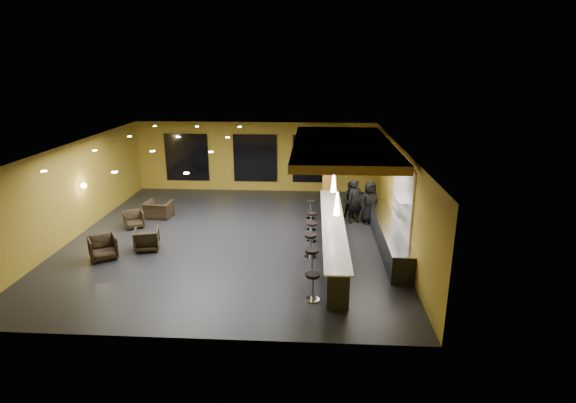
# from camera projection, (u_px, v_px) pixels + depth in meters

# --- Properties ---
(floor) EXTENTS (12.00, 13.00, 0.10)m
(floor) POSITION_uv_depth(u_px,v_px,m) (235.00, 238.00, 17.00)
(floor) COLOR black
(floor) RESTS_ON ground
(ceiling) EXTENTS (12.00, 13.00, 0.10)m
(ceiling) POSITION_uv_depth(u_px,v_px,m) (231.00, 144.00, 15.93)
(ceiling) COLOR black
(wall_back) EXTENTS (12.00, 0.10, 3.50)m
(wall_back) POSITION_uv_depth(u_px,v_px,m) (256.00, 157.00, 22.70)
(wall_back) COLOR #A68625
(wall_back) RESTS_ON floor
(wall_front) EXTENTS (12.00, 0.10, 3.50)m
(wall_front) POSITION_uv_depth(u_px,v_px,m) (183.00, 273.00, 10.22)
(wall_front) COLOR #A68625
(wall_front) RESTS_ON floor
(wall_left) EXTENTS (0.10, 13.00, 3.50)m
(wall_left) POSITION_uv_depth(u_px,v_px,m) (73.00, 190.00, 16.80)
(wall_left) COLOR #A68625
(wall_left) RESTS_ON floor
(wall_right) EXTENTS (0.10, 13.00, 3.50)m
(wall_right) POSITION_uv_depth(u_px,v_px,m) (399.00, 196.00, 16.13)
(wall_right) COLOR #A68625
(wall_right) RESTS_ON floor
(wood_soffit) EXTENTS (3.60, 8.00, 0.28)m
(wood_soffit) POSITION_uv_depth(u_px,v_px,m) (342.00, 146.00, 16.71)
(wood_soffit) COLOR #AA7B31
(wood_soffit) RESTS_ON ceiling
(window_left) EXTENTS (2.20, 0.06, 2.40)m
(window_left) POSITION_uv_depth(u_px,v_px,m) (187.00, 157.00, 22.81)
(window_left) COLOR black
(window_left) RESTS_ON wall_back
(window_center) EXTENTS (2.20, 0.06, 2.40)m
(window_center) POSITION_uv_depth(u_px,v_px,m) (255.00, 158.00, 22.61)
(window_center) COLOR black
(window_center) RESTS_ON wall_back
(window_right) EXTENTS (2.20, 0.06, 2.40)m
(window_right) POSITION_uv_depth(u_px,v_px,m) (315.00, 159.00, 22.45)
(window_right) COLOR black
(window_right) RESTS_ON wall_back
(tile_backsplash) EXTENTS (0.06, 3.20, 2.40)m
(tile_backsplash) POSITION_uv_depth(u_px,v_px,m) (403.00, 197.00, 15.11)
(tile_backsplash) COLOR white
(tile_backsplash) RESTS_ON wall_right
(bar_counter) EXTENTS (0.60, 8.00, 1.00)m
(bar_counter) POSITION_uv_depth(u_px,v_px,m) (333.00, 237.00, 15.68)
(bar_counter) COLOR black
(bar_counter) RESTS_ON floor
(bar_top) EXTENTS (0.78, 8.10, 0.05)m
(bar_top) POSITION_uv_depth(u_px,v_px,m) (333.00, 223.00, 15.53)
(bar_top) COLOR beige
(bar_top) RESTS_ON bar_counter
(prep_counter) EXTENTS (0.70, 6.00, 0.86)m
(prep_counter) POSITION_uv_depth(u_px,v_px,m) (388.00, 235.00, 16.07)
(prep_counter) COLOR black
(prep_counter) RESTS_ON floor
(prep_top) EXTENTS (0.72, 6.00, 0.03)m
(prep_top) POSITION_uv_depth(u_px,v_px,m) (389.00, 223.00, 15.93)
(prep_top) COLOR silver
(prep_top) RESTS_ON prep_counter
(wall_shelf_lower) EXTENTS (0.30, 1.50, 0.03)m
(wall_shelf_lower) POSITION_uv_depth(u_px,v_px,m) (399.00, 210.00, 15.04)
(wall_shelf_lower) COLOR silver
(wall_shelf_lower) RESTS_ON wall_right
(wall_shelf_upper) EXTENTS (0.30, 1.50, 0.03)m
(wall_shelf_upper) POSITION_uv_depth(u_px,v_px,m) (400.00, 197.00, 14.91)
(wall_shelf_upper) COLOR silver
(wall_shelf_upper) RESTS_ON wall_right
(column) EXTENTS (0.60, 0.60, 3.50)m
(column) POSITION_uv_depth(u_px,v_px,m) (330.00, 171.00, 19.69)
(column) COLOR #A27024
(column) RESTS_ON floor
(wall_sconce) EXTENTS (0.22, 0.22, 0.22)m
(wall_sconce) POSITION_uv_depth(u_px,v_px,m) (84.00, 186.00, 17.25)
(wall_sconce) COLOR #FFE5B2
(wall_sconce) RESTS_ON wall_left
(pendant_0) EXTENTS (0.20, 0.20, 0.70)m
(pendant_0) POSITION_uv_depth(u_px,v_px,m) (337.00, 204.00, 13.22)
(pendant_0) COLOR white
(pendant_0) RESTS_ON wood_soffit
(pendant_1) EXTENTS (0.20, 0.20, 0.70)m
(pendant_1) POSITION_uv_depth(u_px,v_px,m) (334.00, 182.00, 15.61)
(pendant_1) COLOR white
(pendant_1) RESTS_ON wood_soffit
(pendant_2) EXTENTS (0.20, 0.20, 0.70)m
(pendant_2) POSITION_uv_depth(u_px,v_px,m) (331.00, 166.00, 17.99)
(pendant_2) COLOR white
(pendant_2) RESTS_ON wood_soffit
(staff_a) EXTENTS (0.77, 0.63, 1.83)m
(staff_a) POSITION_uv_depth(u_px,v_px,m) (355.00, 202.00, 18.24)
(staff_a) COLOR black
(staff_a) RESTS_ON floor
(staff_b) EXTENTS (0.91, 0.78, 1.61)m
(staff_b) POSITION_uv_depth(u_px,v_px,m) (351.00, 201.00, 18.74)
(staff_b) COLOR black
(staff_b) RESTS_ON floor
(staff_c) EXTENTS (1.01, 0.86, 1.76)m
(staff_c) POSITION_uv_depth(u_px,v_px,m) (370.00, 202.00, 18.27)
(staff_c) COLOR black
(staff_c) RESTS_ON floor
(armchair_a) EXTENTS (1.18, 1.19, 0.79)m
(armchair_a) POSITION_uv_depth(u_px,v_px,m) (103.00, 248.00, 15.05)
(armchair_a) COLOR black
(armchair_a) RESTS_ON floor
(armchair_b) EXTENTS (1.01, 1.03, 0.77)m
(armchair_b) POSITION_uv_depth(u_px,v_px,m) (147.00, 239.00, 15.78)
(armchair_b) COLOR black
(armchair_b) RESTS_ON floor
(armchair_c) EXTENTS (0.99, 1.00, 0.68)m
(armchair_c) POSITION_uv_depth(u_px,v_px,m) (134.00, 219.00, 17.91)
(armchair_c) COLOR black
(armchair_c) RESTS_ON floor
(armchair_d) EXTENTS (1.16, 1.04, 0.71)m
(armchair_d) POSITION_uv_depth(u_px,v_px,m) (159.00, 210.00, 19.04)
(armchair_d) COLOR black
(armchair_d) RESTS_ON floor
(bar_stool_0) EXTENTS (0.41, 0.41, 0.80)m
(bar_stool_0) POSITION_uv_depth(u_px,v_px,m) (313.00, 283.00, 12.37)
(bar_stool_0) COLOR silver
(bar_stool_0) RESTS_ON floor
(bar_stool_1) EXTENTS (0.44, 0.44, 0.86)m
(bar_stool_1) POSITION_uv_depth(u_px,v_px,m) (312.00, 259.00, 13.81)
(bar_stool_1) COLOR silver
(bar_stool_1) RESTS_ON floor
(bar_stool_2) EXTENTS (0.42, 0.42, 0.84)m
(bar_stool_2) POSITION_uv_depth(u_px,v_px,m) (310.00, 243.00, 15.09)
(bar_stool_2) COLOR silver
(bar_stool_2) RESTS_ON floor
(bar_stool_3) EXTENTS (0.37, 0.37, 0.73)m
(bar_stool_3) POSITION_uv_depth(u_px,v_px,m) (312.00, 230.00, 16.44)
(bar_stool_3) COLOR silver
(bar_stool_3) RESTS_ON floor
(bar_stool_4) EXTENTS (0.36, 0.36, 0.72)m
(bar_stool_4) POSITION_uv_depth(u_px,v_px,m) (311.00, 219.00, 17.57)
(bar_stool_4) COLOR silver
(bar_stool_4) RESTS_ON floor
(bar_stool_5) EXTENTS (0.41, 0.41, 0.80)m
(bar_stool_5) POSITION_uv_depth(u_px,v_px,m) (311.00, 207.00, 18.83)
(bar_stool_5) COLOR silver
(bar_stool_5) RESTS_ON floor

